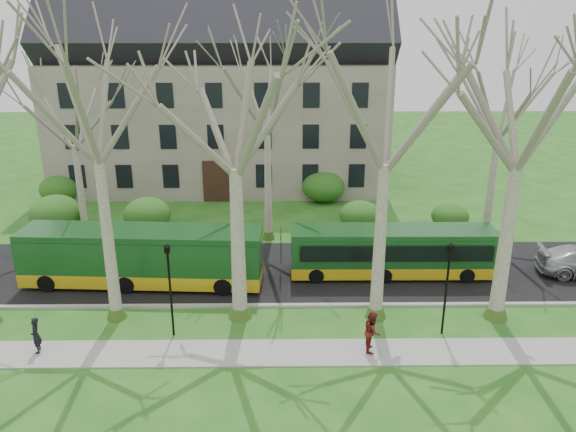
# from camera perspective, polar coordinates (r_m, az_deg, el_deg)

# --- Properties ---
(ground) EXTENTS (120.00, 120.00, 0.00)m
(ground) POSITION_cam_1_polar(r_m,az_deg,el_deg) (26.52, 1.95, -10.76)
(ground) COLOR #1E5C1A
(ground) RESTS_ON ground
(sidewalk) EXTENTS (70.00, 2.00, 0.06)m
(sidewalk) POSITION_cam_1_polar(r_m,az_deg,el_deg) (24.38, 2.22, -13.69)
(sidewalk) COLOR gray
(sidewalk) RESTS_ON ground
(road) EXTENTS (80.00, 8.00, 0.06)m
(road) POSITION_cam_1_polar(r_m,az_deg,el_deg) (31.36, 1.51, -5.60)
(road) COLOR black
(road) RESTS_ON ground
(curb) EXTENTS (80.00, 0.25, 0.14)m
(curb) POSITION_cam_1_polar(r_m,az_deg,el_deg) (27.78, 1.82, -9.06)
(curb) COLOR #A5A39E
(curb) RESTS_ON ground
(building) EXTENTS (26.50, 12.20, 16.00)m
(building) POSITION_cam_1_polar(r_m,az_deg,el_deg) (47.36, -6.71, 13.12)
(building) COLOR gray
(building) RESTS_ON ground
(tree_row_verge) EXTENTS (49.00, 7.00, 14.00)m
(tree_row_verge) POSITION_cam_1_polar(r_m,az_deg,el_deg) (24.02, 2.12, 4.14)
(tree_row_verge) COLOR gray
(tree_row_verge) RESTS_ON ground
(tree_row_far) EXTENTS (33.00, 7.00, 12.00)m
(tree_row_far) POSITION_cam_1_polar(r_m,az_deg,el_deg) (34.62, -0.95, 7.33)
(tree_row_far) COLOR gray
(tree_row_far) RESTS_ON ground
(lamp_row) EXTENTS (36.22, 0.22, 4.30)m
(lamp_row) POSITION_cam_1_polar(r_m,az_deg,el_deg) (24.41, 2.13, -6.75)
(lamp_row) COLOR black
(lamp_row) RESTS_ON ground
(hedges) EXTENTS (30.60, 8.60, 2.00)m
(hedges) POSITION_cam_1_polar(r_m,az_deg,el_deg) (39.02, -5.80, 1.05)
(hedges) COLOR #28621C
(hedges) RESTS_ON ground
(bus_lead) EXTENTS (12.56, 3.29, 3.11)m
(bus_lead) POSITION_cam_1_polar(r_m,az_deg,el_deg) (30.28, -14.55, -3.94)
(bus_lead) COLOR #144619
(bus_lead) RESTS_ON road
(bus_follow) EXTENTS (10.93, 2.34, 2.73)m
(bus_follow) POSITION_cam_1_polar(r_m,az_deg,el_deg) (30.87, 10.54, -3.53)
(bus_follow) COLOR #144619
(bus_follow) RESTS_ON road
(pedestrian_a) EXTENTS (0.52, 0.66, 1.59)m
(pedestrian_a) POSITION_cam_1_polar(r_m,az_deg,el_deg) (26.17, -24.24, -10.98)
(pedestrian_a) COLOR black
(pedestrian_a) RESTS_ON sidewalk
(pedestrian_b) EXTENTS (0.79, 0.95, 1.78)m
(pedestrian_b) POSITION_cam_1_polar(r_m,az_deg,el_deg) (24.28, 8.56, -11.51)
(pedestrian_b) COLOR maroon
(pedestrian_b) RESTS_ON sidewalk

